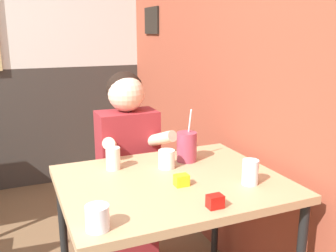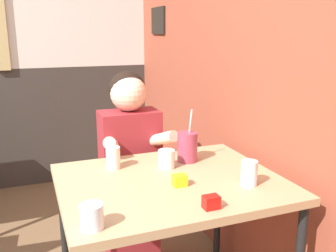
# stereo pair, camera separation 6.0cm
# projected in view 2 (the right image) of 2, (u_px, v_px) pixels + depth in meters

# --- Properties ---
(brick_wall_right) EXTENTS (0.08, 4.40, 2.70)m
(brick_wall_right) POSITION_uv_depth(u_px,v_px,m) (201.00, 41.00, 2.56)
(brick_wall_right) COLOR brown
(brick_wall_right) RESTS_ON ground_plane
(main_table) EXTENTS (0.97, 0.79, 0.78)m
(main_table) POSITION_uv_depth(u_px,v_px,m) (170.00, 195.00, 1.69)
(main_table) COLOR tan
(main_table) RESTS_ON ground_plane
(person_seated) EXTENTS (0.42, 0.41, 1.20)m
(person_seated) POSITION_uv_depth(u_px,v_px,m) (130.00, 167.00, 2.21)
(person_seated) COLOR maroon
(person_seated) RESTS_ON ground_plane
(cocktail_pitcher) EXTENTS (0.10, 0.10, 0.27)m
(cocktail_pitcher) POSITION_uv_depth(u_px,v_px,m) (187.00, 147.00, 1.89)
(cocktail_pitcher) COLOR #99384C
(cocktail_pitcher) RESTS_ON main_table
(glass_near_pitcher) EXTENTS (0.08, 0.08, 0.09)m
(glass_near_pitcher) POSITION_uv_depth(u_px,v_px,m) (92.00, 216.00, 1.25)
(glass_near_pitcher) COLOR silver
(glass_near_pitcher) RESTS_ON main_table
(glass_center) EXTENTS (0.08, 0.08, 0.09)m
(glass_center) POSITION_uv_depth(u_px,v_px,m) (166.00, 159.00, 1.80)
(glass_center) COLOR silver
(glass_center) RESTS_ON main_table
(glass_far_side) EXTENTS (0.07, 0.07, 0.11)m
(glass_far_side) POSITION_uv_depth(u_px,v_px,m) (113.00, 158.00, 1.79)
(glass_far_side) COLOR silver
(glass_far_side) RESTS_ON main_table
(glass_by_brick) EXTENTS (0.07, 0.07, 0.11)m
(glass_by_brick) POSITION_uv_depth(u_px,v_px,m) (249.00, 173.00, 1.60)
(glass_by_brick) COLOR silver
(glass_by_brick) RESTS_ON main_table
(condiment_ketchup) EXTENTS (0.06, 0.04, 0.05)m
(condiment_ketchup) POSITION_uv_depth(u_px,v_px,m) (211.00, 202.00, 1.39)
(condiment_ketchup) COLOR #B7140F
(condiment_ketchup) RESTS_ON main_table
(condiment_mustard) EXTENTS (0.06, 0.04, 0.05)m
(condiment_mustard) POSITION_uv_depth(u_px,v_px,m) (180.00, 180.00, 1.59)
(condiment_mustard) COLOR yellow
(condiment_mustard) RESTS_ON main_table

